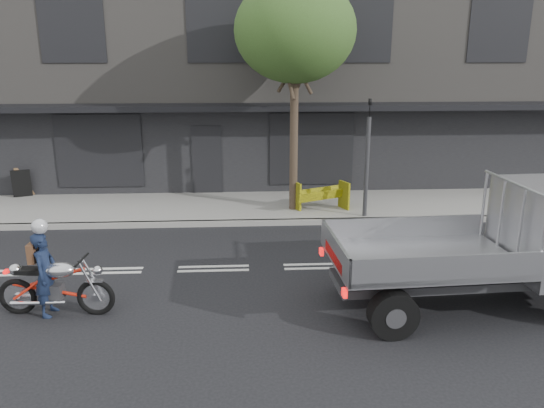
{
  "coord_description": "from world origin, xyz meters",
  "views": [
    {
      "loc": [
        0.71,
        -11.18,
        4.71
      ],
      "look_at": [
        1.35,
        0.5,
        1.36
      ],
      "focal_mm": 35.0,
      "sensor_mm": 36.0,
      "label": 1
    }
  ],
  "objects_px": {
    "construction_barrier": "(321,197)",
    "sandwich_board": "(22,183)",
    "motorcycle": "(55,285)",
    "street_tree": "(295,31)",
    "flatbed_ute": "(536,235)",
    "traffic_light_pole": "(367,165)",
    "rider": "(46,274)"
  },
  "relations": [
    {
      "from": "motorcycle",
      "to": "rider",
      "type": "xyz_separation_m",
      "value": [
        -0.15,
        0.0,
        0.22
      ]
    },
    {
      "from": "flatbed_ute",
      "to": "motorcycle",
      "type": "bearing_deg",
      "value": 176.38
    },
    {
      "from": "traffic_light_pole",
      "to": "sandwich_board",
      "type": "relative_size",
      "value": 3.79
    },
    {
      "from": "traffic_light_pole",
      "to": "construction_barrier",
      "type": "height_order",
      "value": "traffic_light_pole"
    },
    {
      "from": "rider",
      "to": "motorcycle",
      "type": "bearing_deg",
      "value": -85.51
    },
    {
      "from": "flatbed_ute",
      "to": "sandwich_board",
      "type": "height_order",
      "value": "flatbed_ute"
    },
    {
      "from": "rider",
      "to": "flatbed_ute",
      "type": "bearing_deg",
      "value": -85.89
    },
    {
      "from": "street_tree",
      "to": "motorcycle",
      "type": "distance_m",
      "value": 9.24
    },
    {
      "from": "flatbed_ute",
      "to": "rider",
      "type": "bearing_deg",
      "value": 176.38
    },
    {
      "from": "traffic_light_pole",
      "to": "rider",
      "type": "xyz_separation_m",
      "value": [
        -7.14,
        -5.34,
        -0.85
      ]
    },
    {
      "from": "motorcycle",
      "to": "sandwich_board",
      "type": "relative_size",
      "value": 2.36
    },
    {
      "from": "flatbed_ute",
      "to": "sandwich_board",
      "type": "bearing_deg",
      "value": 144.4
    },
    {
      "from": "flatbed_ute",
      "to": "sandwich_board",
      "type": "xyz_separation_m",
      "value": [
        -12.7,
        8.05,
        -0.79
      ]
    },
    {
      "from": "street_tree",
      "to": "construction_barrier",
      "type": "xyz_separation_m",
      "value": [
        0.81,
        -0.29,
        -4.69
      ]
    },
    {
      "from": "motorcycle",
      "to": "sandwich_board",
      "type": "xyz_separation_m",
      "value": [
        -3.72,
        7.99,
        0.03
      ]
    },
    {
      "from": "street_tree",
      "to": "traffic_light_pole",
      "type": "height_order",
      "value": "street_tree"
    },
    {
      "from": "traffic_light_pole",
      "to": "construction_barrier",
      "type": "distance_m",
      "value": 1.69
    },
    {
      "from": "flatbed_ute",
      "to": "construction_barrier",
      "type": "bearing_deg",
      "value": 114.81
    },
    {
      "from": "motorcycle",
      "to": "flatbed_ute",
      "type": "height_order",
      "value": "flatbed_ute"
    },
    {
      "from": "sandwich_board",
      "to": "construction_barrier",
      "type": "bearing_deg",
      "value": -32.64
    },
    {
      "from": "street_tree",
      "to": "flatbed_ute",
      "type": "bearing_deg",
      "value": -57.49
    },
    {
      "from": "rider",
      "to": "street_tree",
      "type": "bearing_deg",
      "value": -35.22
    },
    {
      "from": "sandwich_board",
      "to": "motorcycle",
      "type": "bearing_deg",
      "value": -85.3
    },
    {
      "from": "street_tree",
      "to": "sandwich_board",
      "type": "xyz_separation_m",
      "value": [
        -8.71,
        1.8,
        -4.67
      ]
    },
    {
      "from": "motorcycle",
      "to": "flatbed_ute",
      "type": "bearing_deg",
      "value": 4.11
    },
    {
      "from": "street_tree",
      "to": "construction_barrier",
      "type": "height_order",
      "value": "street_tree"
    },
    {
      "from": "traffic_light_pole",
      "to": "sandwich_board",
      "type": "height_order",
      "value": "traffic_light_pole"
    },
    {
      "from": "rider",
      "to": "sandwich_board",
      "type": "distance_m",
      "value": 8.75
    },
    {
      "from": "construction_barrier",
      "to": "sandwich_board",
      "type": "distance_m",
      "value": 9.75
    },
    {
      "from": "traffic_light_pole",
      "to": "flatbed_ute",
      "type": "bearing_deg",
      "value": -69.83
    },
    {
      "from": "motorcycle",
      "to": "construction_barrier",
      "type": "height_order",
      "value": "motorcycle"
    },
    {
      "from": "traffic_light_pole",
      "to": "motorcycle",
      "type": "distance_m",
      "value": 8.86
    }
  ]
}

